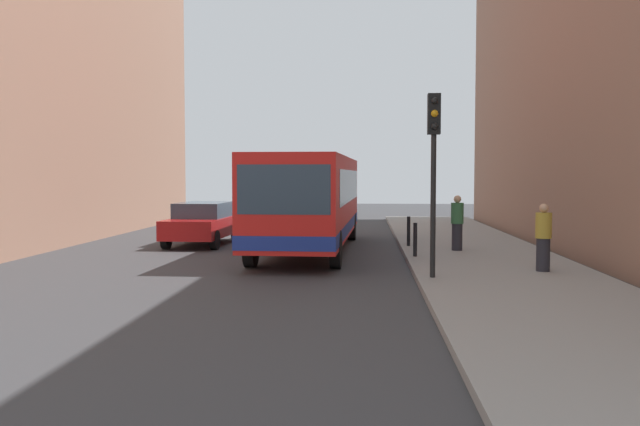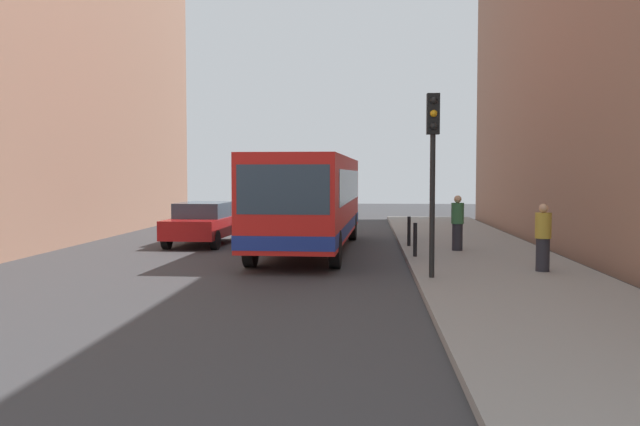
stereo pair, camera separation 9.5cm
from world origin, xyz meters
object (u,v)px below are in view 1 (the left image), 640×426
at_px(pedestrian_mid_sidewalk, 457,223).
at_px(bollard_mid, 409,231).
at_px(pedestrian_near_signal, 543,238).
at_px(bollard_near, 415,240).
at_px(bus, 310,197).
at_px(car_beside_bus, 203,222).
at_px(traffic_light, 434,150).

bearing_deg(pedestrian_mid_sidewalk, bollard_mid, -172.11).
xyz_separation_m(bollard_mid, pedestrian_mid_sidewalk, (1.39, -1.25, 0.36)).
bearing_deg(bollard_mid, pedestrian_near_signal, -63.27).
bearing_deg(bollard_mid, bollard_near, -90.00).
height_order(bollard_near, pedestrian_mid_sidewalk, pedestrian_mid_sidewalk).
bearing_deg(bollard_mid, bus, -173.64).
xyz_separation_m(car_beside_bus, traffic_light, (7.17, -8.16, 2.22)).
distance_m(bollard_mid, pedestrian_near_signal, 6.31).
relative_size(bus, bollard_mid, 11.69).
distance_m(bollard_near, pedestrian_mid_sidewalk, 2.16).
bearing_deg(car_beside_bus, pedestrian_near_signal, 147.23).
bearing_deg(car_beside_bus, bollard_mid, 171.49).
xyz_separation_m(car_beside_bus, bollard_mid, (7.07, -1.37, -0.16)).
relative_size(bollard_mid, pedestrian_near_signal, 0.59).
bearing_deg(pedestrian_near_signal, pedestrian_mid_sidewalk, 149.36).
height_order(bollard_mid, pedestrian_mid_sidewalk, pedestrian_mid_sidewalk).
bearing_deg(bollard_near, bus, 141.58).
height_order(traffic_light, bollard_mid, traffic_light).
xyz_separation_m(traffic_light, bollard_mid, (-0.10, 6.79, -2.38)).
height_order(bollard_near, pedestrian_near_signal, pedestrian_near_signal).
relative_size(pedestrian_near_signal, pedestrian_mid_sidewalk, 0.97).
height_order(car_beside_bus, bollard_near, car_beside_bus).
distance_m(traffic_light, bollard_near, 4.59).
bearing_deg(bollard_near, pedestrian_near_signal, -44.26).
distance_m(car_beside_bus, bollard_near, 8.24).
xyz_separation_m(bus, pedestrian_near_signal, (6.00, -5.27, -0.77)).
bearing_deg(car_beside_bus, bollard_near, 151.55).
bearing_deg(pedestrian_mid_sidewalk, car_beside_bus, -147.33).
xyz_separation_m(car_beside_bus, pedestrian_mid_sidewalk, (8.46, -2.62, 0.20)).
bearing_deg(bollard_mid, pedestrian_mid_sidewalk, -41.96).
distance_m(bus, bollard_mid, 3.37).
distance_m(car_beside_bus, pedestrian_near_signal, 12.13).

